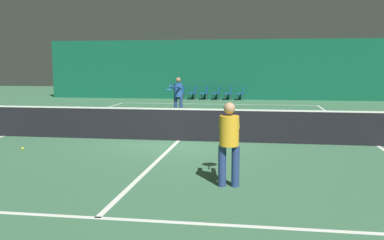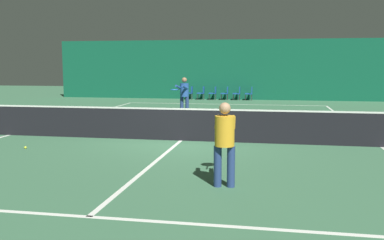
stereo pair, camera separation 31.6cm
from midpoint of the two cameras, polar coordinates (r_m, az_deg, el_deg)
name	(u,v)px [view 2 (the right image)]	position (r m, az deg, el deg)	size (l,w,h in m)	color
ground_plane	(181,141)	(12.41, -0.77, -2.77)	(60.00, 60.00, 0.00)	#386647
backdrop_curtain	(231,70)	(27.49, 5.53, 6.69)	(23.00, 0.12, 3.79)	#0F5138
court_line_baseline_far	(225,104)	(24.10, 4.76, 2.11)	(11.00, 0.10, 0.00)	silver
court_line_service_far	(211,115)	(18.67, 3.06, 0.62)	(8.25, 0.10, 0.00)	silver
court_line_service_near	(89,217)	(6.45, -12.20, -12.51)	(8.25, 0.10, 0.00)	silver
court_line_sideline_left	(9,135)	(14.51, -22.61, -1.86)	(0.10, 23.80, 0.00)	silver
court_line_sideline_right	(382,147)	(12.57, 24.68, -3.31)	(0.10, 23.80, 0.00)	silver
court_line_centre	(181,141)	(12.41, -0.77, -2.76)	(0.10, 12.80, 0.00)	silver
tennis_net	(181,123)	(12.34, -0.78, -0.43)	(12.00, 0.10, 1.07)	black
player_near	(225,138)	(7.67, 5.56, -2.35)	(0.44, 1.31, 1.52)	navy
player_far	(184,93)	(18.76, -0.59, 3.60)	(0.65, 1.39, 1.65)	navy
courtside_chair_0	(190,92)	(27.33, 0.07, 3.76)	(0.44, 0.44, 0.84)	#2D2D2D
courtside_chair_1	(202,92)	(27.21, 1.65, 3.74)	(0.44, 0.44, 0.84)	#2D2D2D
courtside_chair_2	(214,92)	(27.10, 3.24, 3.72)	(0.44, 0.44, 0.84)	#2D2D2D
courtside_chair_3	(226,92)	(27.02, 4.84, 3.70)	(0.44, 0.44, 0.84)	#2D2D2D
courtside_chair_4	(238,92)	(26.95, 6.45, 3.67)	(0.44, 0.44, 0.84)	#2D2D2D
courtside_chair_5	(250,93)	(26.91, 8.06, 3.64)	(0.44, 0.44, 0.84)	#2D2D2D
tennis_ball	(25,148)	(11.97, -20.62, -3.46)	(0.07, 0.07, 0.07)	#D1DB33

